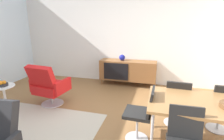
# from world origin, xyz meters

# --- Properties ---
(ground_plane) EXTENTS (8.32, 8.32, 0.00)m
(ground_plane) POSITION_xyz_m (0.00, 0.00, 0.00)
(ground_plane) COLOR olive
(wall_back) EXTENTS (6.80, 0.12, 2.80)m
(wall_back) POSITION_xyz_m (0.00, 2.60, 1.40)
(wall_back) COLOR white
(wall_back) RESTS_ON ground_plane
(sideboard) EXTENTS (1.60, 0.45, 0.72)m
(sideboard) POSITION_xyz_m (0.26, 2.30, 0.44)
(sideboard) COLOR brown
(sideboard) RESTS_ON ground_plane
(vase_cobalt) EXTENTS (0.17, 0.17, 0.17)m
(vase_cobalt) POSITION_xyz_m (0.08, 2.30, 0.80)
(vase_cobalt) COLOR navy
(vase_cobalt) RESTS_ON sideboard
(dining_table) EXTENTS (1.60, 0.90, 0.74)m
(dining_table) POSITION_xyz_m (1.79, -0.09, 0.70)
(dining_table) COLOR olive
(dining_table) RESTS_ON ground_plane
(dining_chair_back_left) EXTENTS (0.41, 0.44, 0.86)m
(dining_chair_back_left) POSITION_xyz_m (1.44, 0.47, 0.47)
(dining_chair_back_left) COLOR black
(dining_chair_back_left) RESTS_ON ground_plane
(dining_chair_near_window) EXTENTS (0.44, 0.41, 0.86)m
(dining_chair_near_window) POSITION_xyz_m (0.90, -0.09, 0.47)
(dining_chair_near_window) COLOR black
(dining_chair_near_window) RESTS_ON ground_plane
(dining_chair_back_right) EXTENTS (0.42, 0.44, 0.86)m
(dining_chair_back_right) POSITION_xyz_m (2.14, 0.47, 0.47)
(dining_chair_back_right) COLOR black
(dining_chair_back_right) RESTS_ON ground_plane
(lounge_chair_red) EXTENTS (0.78, 0.72, 0.95)m
(lounge_chair_red) POSITION_xyz_m (-1.16, 0.57, 0.47)
(lounge_chair_red) COLOR red
(lounge_chair_red) RESTS_ON ground_plane
(side_table_round) EXTENTS (0.44, 0.44, 0.52)m
(side_table_round) POSITION_xyz_m (-1.94, 0.16, 0.32)
(side_table_round) COLOR white
(side_table_round) RESTS_ON ground_plane
(fruit_bowl) EXTENTS (0.20, 0.20, 0.11)m
(fruit_bowl) POSITION_xyz_m (-1.94, 0.16, 0.56)
(fruit_bowl) COLOR #262628
(fruit_bowl) RESTS_ON side_table_round
(area_rug) EXTENTS (2.20, 1.70, 0.01)m
(area_rug) POSITION_xyz_m (-0.92, -0.37, 0.00)
(area_rug) COLOR #B7AD99
(area_rug) RESTS_ON ground_plane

